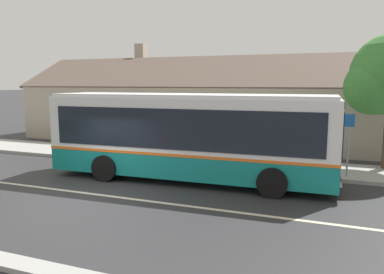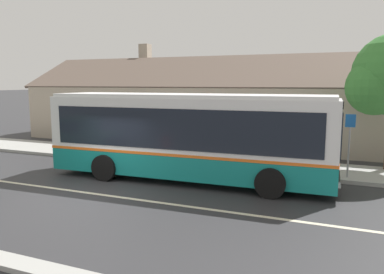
# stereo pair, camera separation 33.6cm
# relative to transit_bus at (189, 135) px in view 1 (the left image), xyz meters

# --- Properties ---
(ground_plane) EXTENTS (300.00, 300.00, 0.00)m
(ground_plane) POSITION_rel_transit_bus_xyz_m (-2.33, -2.90, -1.75)
(ground_plane) COLOR #2D2D30
(sidewalk_far) EXTENTS (60.00, 3.00, 0.15)m
(sidewalk_far) POSITION_rel_transit_bus_xyz_m (-2.33, 3.10, -1.68)
(sidewalk_far) COLOR #9E9E99
(sidewalk_far) RESTS_ON ground
(lane_divider_stripe) EXTENTS (60.00, 0.16, 0.01)m
(lane_divider_stripe) POSITION_rel_transit_bus_xyz_m (-2.33, -2.90, -1.75)
(lane_divider_stripe) COLOR beige
(lane_divider_stripe) RESTS_ON ground
(community_building) EXTENTS (27.78, 8.61, 6.45)m
(community_building) POSITION_rel_transit_bus_xyz_m (-0.77, 10.56, 0.08)
(community_building) COLOR tan
(community_building) RESTS_ON ground
(transit_bus) EXTENTS (10.82, 3.00, 3.27)m
(transit_bus) POSITION_rel_transit_bus_xyz_m (0.00, 0.00, 0.00)
(transit_bus) COLOR #147F7A
(transit_bus) RESTS_ON ground
(bench_by_building) EXTENTS (1.67, 0.51, 0.94)m
(bench_by_building) POSITION_rel_transit_bus_xyz_m (-5.98, 3.12, -1.19)
(bench_by_building) COLOR brown
(bench_by_building) RESTS_ON sidewalk_far
(bus_stop_sign) EXTENTS (0.36, 0.07, 2.40)m
(bus_stop_sign) POSITION_rel_transit_bus_xyz_m (5.62, 2.09, -0.11)
(bus_stop_sign) COLOR gray
(bus_stop_sign) RESTS_ON sidewalk_far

